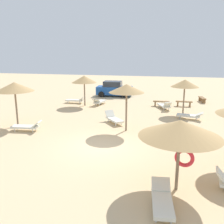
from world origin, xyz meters
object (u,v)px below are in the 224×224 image
at_px(parasol_2, 14,87).
at_px(lounger_2, 27,126).
at_px(parasol_3, 180,129).
at_px(parasol_4, 127,89).
at_px(lounger_3, 162,199).
at_px(bench_0, 184,103).
at_px(parasol_0, 84,79).
at_px(bench_2, 161,103).
at_px(lounger_0, 76,100).
at_px(lounger_6, 99,101).
at_px(lounger_4, 114,118).
at_px(parasol_1, 185,83).
at_px(lounger_7, 190,115).
at_px(bench_1, 202,99).
at_px(parked_car, 114,89).
at_px(lounger_1, 164,105).

relative_size(parasol_2, lounger_2, 1.54).
bearing_deg(parasol_3, parasol_4, 114.41).
bearing_deg(lounger_3, bench_0, 84.40).
bearing_deg(parasol_0, bench_2, 10.53).
xyz_separation_m(parasol_4, lounger_0, (-6.36, 7.64, -2.43)).
relative_size(lounger_6, bench_0, 1.32).
bearing_deg(parasol_4, lounger_6, 117.33).
bearing_deg(lounger_4, lounger_2, -148.86).
height_order(parasol_0, lounger_3, parasol_0).
bearing_deg(bench_0, lounger_6, -172.87).
bearing_deg(bench_2, parasol_1, -55.94).
xyz_separation_m(parasol_1, lounger_6, (-7.67, 2.11, -2.21)).
bearing_deg(lounger_7, lounger_0, 159.92).
distance_m(parasol_3, lounger_4, 9.36).
bearing_deg(parasol_3, parasol_1, 85.87).
bearing_deg(lounger_4, bench_0, 52.51).
xyz_separation_m(lounger_3, lounger_4, (-3.65, 9.41, 0.01)).
bearing_deg(lounger_7, bench_1, 76.36).
bearing_deg(parked_car, lounger_1, -43.42).
height_order(lounger_0, lounger_4, lounger_4).
distance_m(lounger_2, bench_0, 14.29).
bearing_deg(parasol_1, bench_0, 85.58).
bearing_deg(parked_car, bench_1, -8.80).
xyz_separation_m(parasol_0, lounger_1, (7.40, 0.15, -2.17)).
xyz_separation_m(bench_1, bench_2, (-3.99, -2.83, 0.00)).
distance_m(lounger_3, bench_1, 19.01).
xyz_separation_m(bench_0, parked_car, (-7.53, 3.91, 0.48)).
bearing_deg(lounger_3, bench_1, 79.36).
bearing_deg(lounger_1, parked_car, 136.58).
bearing_deg(lounger_2, bench_1, 45.27).
bearing_deg(lounger_0, parasol_3, -56.70).
bearing_deg(bench_2, parasol_2, -137.85).
height_order(lounger_6, parked_car, parked_car).
bearing_deg(lounger_3, lounger_7, 81.23).
distance_m(lounger_2, parked_car, 14.09).
bearing_deg(parasol_0, lounger_3, -62.49).
distance_m(parasol_4, bench_0, 9.64).
height_order(lounger_1, lounger_4, lounger_1).
height_order(parasol_0, lounger_1, parasol_0).
bearing_deg(bench_1, parasol_4, -118.96).
distance_m(parasol_2, parked_car, 13.64).
relative_size(lounger_3, parked_car, 0.48).
bearing_deg(lounger_4, parasol_2, -161.28).
relative_size(parasol_4, bench_2, 2.01).
bearing_deg(parasol_0, parasol_4, -52.83).
xyz_separation_m(bench_1, parked_car, (-9.44, 1.46, 0.48)).
bearing_deg(lounger_4, parked_car, 102.00).
distance_m(parasol_1, bench_0, 3.80).
relative_size(parasol_3, lounger_6, 1.49).
height_order(parasol_4, bench_1, parasol_4).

